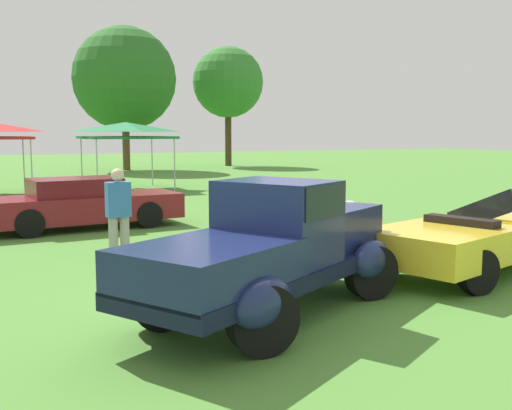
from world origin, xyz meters
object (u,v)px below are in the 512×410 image
feature_pickup_truck (274,247)px  canopy_tent_center_field (126,129)px  show_car_burgundy (81,204)px  spectator_near_truck (119,214)px  neighbor_convertible (477,236)px

feature_pickup_truck → canopy_tent_center_field: bearing=81.3°
feature_pickup_truck → show_car_burgundy: bearing=96.1°
show_car_burgundy → canopy_tent_center_field: canopy_tent_center_field is taller
spectator_near_truck → canopy_tent_center_field: 14.53m
neighbor_convertible → show_car_burgundy: neighbor_convertible is taller
spectator_near_truck → canopy_tent_center_field: canopy_tent_center_field is taller
neighbor_convertible → show_car_burgundy: 9.07m
neighbor_convertible → spectator_near_truck: 6.06m
spectator_near_truck → canopy_tent_center_field: size_ratio=0.51×
feature_pickup_truck → show_car_burgundy: feature_pickup_truck is taller
show_car_burgundy → feature_pickup_truck: bearing=-83.9°
spectator_near_truck → feature_pickup_truck: bearing=-73.6°
feature_pickup_truck → spectator_near_truck: bearing=106.4°
neighbor_convertible → feature_pickup_truck: bearing=-171.2°
neighbor_convertible → canopy_tent_center_field: canopy_tent_center_field is taller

